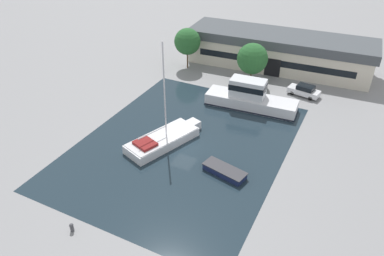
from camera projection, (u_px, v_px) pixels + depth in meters
name	position (u px, v px, depth m)	size (l,w,h in m)	color
ground_plane	(184.00, 144.00, 42.52)	(440.00, 440.00, 0.00)	gray
water_canal	(184.00, 144.00, 42.52)	(21.99, 28.60, 0.01)	#1E2D38
warehouse_building	(279.00, 51.00, 59.58)	(29.39, 9.78, 5.43)	beige
quay_tree_near_building	(252.00, 59.00, 53.66)	(4.46, 4.46, 6.17)	brown
quay_tree_by_water	(187.00, 41.00, 58.38)	(4.14, 4.14, 6.46)	brown
parked_car	(304.00, 90.00, 52.14)	(4.58, 2.51, 1.58)	silver
sailboat_moored	(163.00, 139.00, 42.34)	(5.96, 10.02, 11.97)	silver
motor_cruiser	(250.00, 98.00, 49.01)	(12.20, 4.15, 3.94)	silver
small_dinghy	(225.00, 171.00, 37.95)	(4.85, 2.68, 0.72)	#19234C
mooring_bollard	(72.00, 227.00, 31.56)	(0.36, 0.36, 0.85)	#47474C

